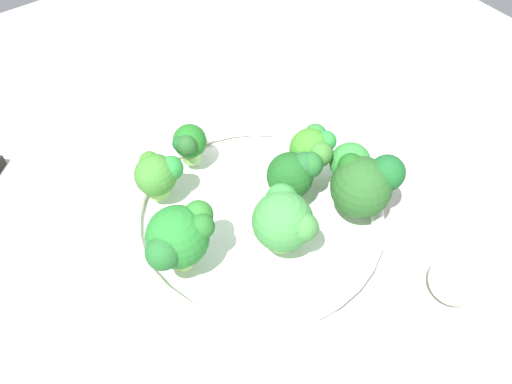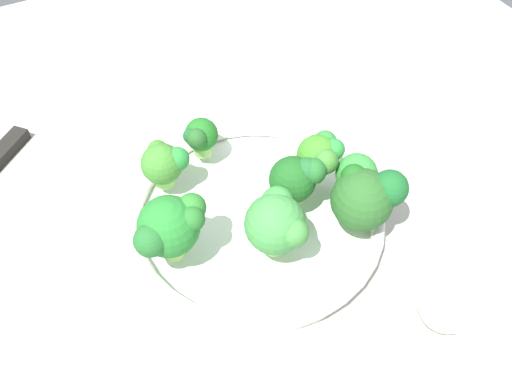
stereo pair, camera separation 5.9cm
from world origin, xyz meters
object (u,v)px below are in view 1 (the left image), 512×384
at_px(broccoli_floret_4, 294,174).
at_px(broccoli_floret_7, 364,184).
at_px(broccoli_floret_5, 284,220).
at_px(broccoli_floret_0, 158,174).
at_px(broccoli_floret_6, 351,165).
at_px(bowl, 256,216).
at_px(garlic_bulb, 456,279).
at_px(broccoli_floret_2, 179,237).
at_px(broccoli_floret_3, 189,143).
at_px(broccoli_floret_1, 313,148).

relative_size(broccoli_floret_4, broccoli_floret_7, 0.81).
bearing_deg(broccoli_floret_5, broccoli_floret_0, -153.65).
height_order(broccoli_floret_5, broccoli_floret_6, broccoli_floret_5).
relative_size(bowl, broccoli_floret_7, 3.72).
xyz_separation_m(broccoli_floret_4, broccoli_floret_6, (0.02, 0.07, -0.01)).
relative_size(broccoli_floret_6, garlic_bulb, 1.00).
bearing_deg(garlic_bulb, broccoli_floret_4, -160.51).
height_order(broccoli_floret_4, garlic_bulb, broccoli_floret_4).
bearing_deg(bowl, broccoli_floret_2, -82.30).
bearing_deg(broccoli_floret_3, garlic_bulb, 23.29).
xyz_separation_m(bowl, broccoli_floret_4, (0.01, 0.05, 0.05)).
height_order(broccoli_floret_1, broccoli_floret_4, same).
relative_size(broccoli_floret_2, broccoli_floret_7, 1.04).
xyz_separation_m(broccoli_floret_7, garlic_bulb, (0.13, 0.02, -0.04)).
distance_m(bowl, broccoli_floret_7, 0.13).
relative_size(broccoli_floret_4, broccoli_floret_6, 1.15).
relative_size(bowl, garlic_bulb, 5.28).
bearing_deg(broccoli_floret_0, bowl, 40.80).
bearing_deg(broccoli_floret_1, broccoli_floret_4, -69.30).
relative_size(bowl, broccoli_floret_6, 5.30).
relative_size(bowl, broccoli_floret_0, 5.27).
height_order(broccoli_floret_5, garlic_bulb, broccoli_floret_5).
distance_m(broccoli_floret_0, broccoli_floret_3, 0.06).
height_order(bowl, broccoli_floret_1, broccoli_floret_1).
xyz_separation_m(broccoli_floret_1, broccoli_floret_7, (0.07, 0.01, -0.00)).
distance_m(broccoli_floret_0, broccoli_floret_6, 0.22).
relative_size(bowl, broccoli_floret_3, 5.74).
distance_m(broccoli_floret_6, garlic_bulb, 0.17).
bearing_deg(bowl, broccoli_floret_0, -139.20).
bearing_deg(broccoli_floret_7, broccoli_floret_4, -139.21).
height_order(broccoli_floret_0, broccoli_floret_6, same).
height_order(bowl, broccoli_floret_6, broccoli_floret_6).
bearing_deg(broccoli_floret_3, broccoli_floret_2, -34.75).
height_order(broccoli_floret_0, broccoli_floret_1, broccoli_floret_1).
xyz_separation_m(bowl, broccoli_floret_0, (-0.09, -0.07, 0.05)).
relative_size(broccoli_floret_5, broccoli_floret_6, 1.31).
height_order(broccoli_floret_3, broccoli_floret_5, broccoli_floret_5).
bearing_deg(bowl, garlic_bulb, 29.64).
xyz_separation_m(broccoli_floret_1, garlic_bulb, (0.20, 0.03, -0.04)).
relative_size(broccoli_floret_1, broccoli_floret_5, 0.89).
distance_m(bowl, broccoli_floret_2, 0.12).
relative_size(broccoli_floret_0, broccoli_floret_5, 0.77).
relative_size(broccoli_floret_3, broccoli_floret_5, 0.71).
xyz_separation_m(broccoli_floret_0, broccoli_floret_2, (0.10, -0.03, 0.02)).
bearing_deg(broccoli_floret_1, broccoli_floret_0, -116.56).
relative_size(broccoli_floret_2, broccoli_floret_3, 1.60).
xyz_separation_m(bowl, broccoli_floret_1, (-0.01, 0.09, 0.06)).
relative_size(broccoli_floret_3, broccoli_floret_4, 0.80).
bearing_deg(broccoli_floret_3, broccoli_floret_1, 45.82).
xyz_separation_m(broccoli_floret_0, garlic_bulb, (0.28, 0.19, -0.03)).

